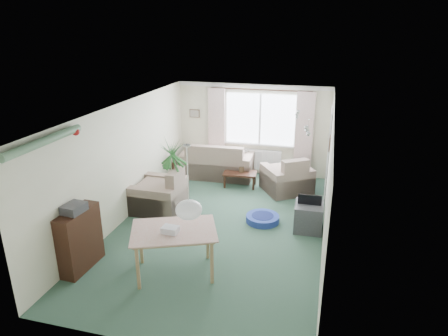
% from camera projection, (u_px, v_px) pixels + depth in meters
% --- Properties ---
extents(ground, '(6.50, 6.50, 0.00)m').
position_uv_depth(ground, '(220.00, 227.00, 7.99)').
color(ground, '#325443').
extents(window, '(1.80, 0.03, 1.30)m').
position_uv_depth(window, '(260.00, 119.00, 10.37)').
color(window, white).
extents(curtain_rod, '(2.60, 0.03, 0.03)m').
position_uv_depth(curtain_rod, '(261.00, 90.00, 10.04)').
color(curtain_rod, black).
extents(curtain_left, '(0.45, 0.08, 2.00)m').
position_uv_depth(curtain_left, '(217.00, 126.00, 10.64)').
color(curtain_left, beige).
extents(curtain_right, '(0.45, 0.08, 2.00)m').
position_uv_depth(curtain_right, '(304.00, 131.00, 10.08)').
color(curtain_right, beige).
extents(radiator, '(1.20, 0.10, 0.55)m').
position_uv_depth(radiator, '(259.00, 160.00, 10.71)').
color(radiator, white).
extents(doorway, '(0.03, 0.95, 2.00)m').
position_uv_depth(doorway, '(328.00, 155.00, 9.18)').
color(doorway, black).
extents(pendant_lamp, '(0.36, 0.36, 0.36)m').
position_uv_depth(pendant_lamp, '(189.00, 210.00, 5.35)').
color(pendant_lamp, white).
extents(tinsel_garland, '(1.60, 1.60, 0.12)m').
position_uv_depth(tinsel_garland, '(44.00, 141.00, 5.59)').
color(tinsel_garland, '#196626').
extents(bauble_cluster_a, '(0.20, 0.20, 0.20)m').
position_uv_depth(bauble_cluster_a, '(297.00, 112.00, 7.74)').
color(bauble_cluster_a, silver).
extents(bauble_cluster_b, '(0.20, 0.20, 0.20)m').
position_uv_depth(bauble_cluster_b, '(308.00, 127.00, 6.58)').
color(bauble_cluster_b, silver).
extents(wall_picture_back, '(0.28, 0.03, 0.22)m').
position_uv_depth(wall_picture_back, '(195.00, 113.00, 10.79)').
color(wall_picture_back, brown).
extents(wall_picture_right, '(0.03, 0.24, 0.30)m').
position_uv_depth(wall_picture_right, '(330.00, 143.00, 8.08)').
color(wall_picture_right, brown).
extents(sofa, '(1.91, 1.07, 0.93)m').
position_uv_depth(sofa, '(217.00, 159.00, 10.53)').
color(sofa, beige).
rests_on(sofa, ground).
extents(armchair_corner, '(1.38, 1.37, 0.91)m').
position_uv_depth(armchair_corner, '(287.00, 173.00, 9.56)').
color(armchair_corner, beige).
rests_on(armchair_corner, ground).
extents(armchair_left, '(1.00, 1.06, 0.94)m').
position_uv_depth(armchair_left, '(159.00, 189.00, 8.62)').
color(armchair_left, '#C7B596').
rests_on(armchair_left, ground).
extents(coffee_table, '(0.85, 0.52, 0.37)m').
position_uv_depth(coffee_table, '(240.00, 179.00, 9.94)').
color(coffee_table, black).
rests_on(coffee_table, ground).
extents(photo_frame, '(0.12, 0.07, 0.16)m').
position_uv_depth(photo_frame, '(242.00, 170.00, 9.83)').
color(photo_frame, '#4D3A27').
rests_on(photo_frame, coffee_table).
extents(bookshelf, '(0.32, 0.86, 1.04)m').
position_uv_depth(bookshelf, '(80.00, 240.00, 6.50)').
color(bookshelf, black).
rests_on(bookshelf, ground).
extents(hifi_box, '(0.31, 0.38, 0.14)m').
position_uv_depth(hifi_box, '(74.00, 208.00, 6.25)').
color(hifi_box, '#3A393E').
rests_on(hifi_box, bookshelf).
extents(houseplant, '(0.83, 0.83, 1.58)m').
position_uv_depth(houseplant, '(174.00, 176.00, 8.49)').
color(houseplant, '#1E5723').
rests_on(houseplant, ground).
extents(dining_table, '(1.44, 1.22, 0.76)m').
position_uv_depth(dining_table, '(175.00, 252.00, 6.40)').
color(dining_table, '#988352').
rests_on(dining_table, ground).
extents(gift_box, '(0.26, 0.19, 0.12)m').
position_uv_depth(gift_box, '(170.00, 230.00, 6.17)').
color(gift_box, white).
rests_on(gift_box, dining_table).
extents(tv_cube, '(0.55, 0.61, 0.54)m').
position_uv_depth(tv_cube, '(308.00, 217.00, 7.82)').
color(tv_cube, '#333337').
rests_on(tv_cube, ground).
extents(pet_bed, '(0.83, 0.83, 0.14)m').
position_uv_depth(pet_bed, '(263.00, 219.00, 8.18)').
color(pet_bed, '#213099').
rests_on(pet_bed, ground).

